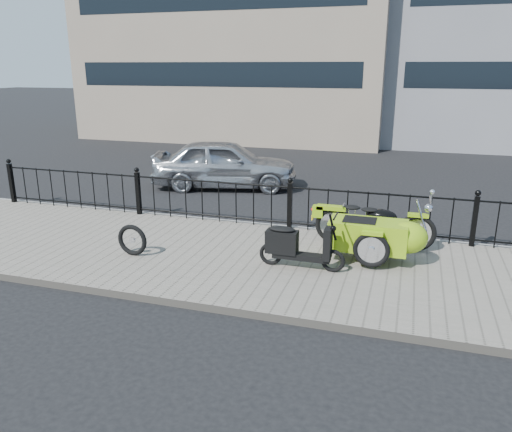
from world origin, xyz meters
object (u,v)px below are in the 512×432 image
(sedan_car, at_px, (225,164))
(scooter, at_px, (296,246))
(motorcycle_sidecar, at_px, (379,233))
(spare_tire, at_px, (132,240))

(sedan_car, bearing_deg, scooter, -162.78)
(motorcycle_sidecar, distance_m, scooter, 1.51)
(spare_tire, bearing_deg, sedan_car, 94.54)
(motorcycle_sidecar, distance_m, spare_tire, 4.31)
(scooter, bearing_deg, motorcycle_sidecar, 32.02)
(motorcycle_sidecar, xyz_separation_m, sedan_car, (-4.61, 4.66, 0.10))
(motorcycle_sidecar, xyz_separation_m, spare_tire, (-4.16, -1.12, -0.19))
(scooter, relative_size, sedan_car, 0.36)
(motorcycle_sidecar, relative_size, sedan_car, 0.56)
(scooter, distance_m, spare_tire, 2.89)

